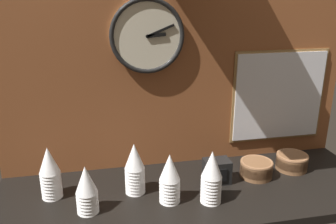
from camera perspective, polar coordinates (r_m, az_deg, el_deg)
ground_plane at (r=1.54m, az=3.70°, el=-12.80°), size 1.60×0.56×0.04m
wall_tiled_back at (r=1.59m, az=1.60°, el=9.37°), size 1.60×0.03×1.05m
cup_stack_left at (r=1.37m, az=-12.94°, el=-12.00°), size 0.08×0.08×0.19m
cup_stack_center_left at (r=1.46m, az=-5.36°, el=-8.99°), size 0.08×0.08×0.22m
cup_stack_far_left at (r=1.50m, az=-18.42°, el=-9.21°), size 0.08×0.08×0.22m
cup_stack_center_right at (r=1.40m, az=6.99°, el=-10.28°), size 0.08×0.08×0.22m
cup_stack_center at (r=1.40m, az=0.27°, el=-10.58°), size 0.08×0.08×0.20m
bowl_stack_far_right at (r=1.76m, az=19.25°, el=-7.43°), size 0.14×0.14×0.07m
bowl_stack_right at (r=1.65m, az=13.98°, el=-8.73°), size 0.14×0.14×0.07m
wall_clock at (r=1.52m, az=-3.34°, el=12.06°), size 0.32×0.03×0.32m
menu_board at (r=1.80m, az=17.35°, el=2.42°), size 0.47×0.01×0.45m
napkin_dispenser at (r=1.57m, az=7.83°, el=-9.37°), size 0.11×0.08×0.10m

